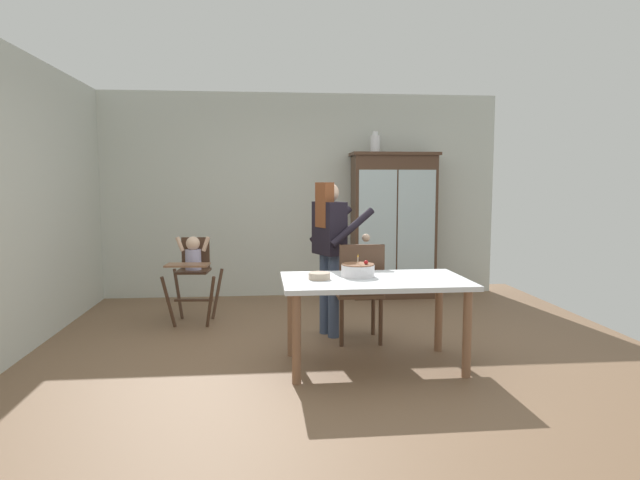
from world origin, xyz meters
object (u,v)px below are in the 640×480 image
(adult_person, at_px, (330,239))
(serving_bowl, at_px, (319,276))
(birthday_cake, at_px, (358,270))
(dining_chair_far_side, at_px, (360,286))
(china_cabinet, at_px, (393,225))
(high_chair_with_toddler, at_px, (193,264))
(dining_table, at_px, (374,290))
(ceramic_vase, at_px, (375,143))

(adult_person, distance_m, serving_bowl, 0.99)
(adult_person, xyz_separation_m, birthday_cake, (0.14, -0.86, -0.17))
(birthday_cake, bearing_deg, dining_chair_far_side, 78.36)
(china_cabinet, xyz_separation_m, high_chair_with_toddler, (-2.47, -1.16, -0.31))
(dining_table, height_order, birthday_cake, birthday_cake)
(china_cabinet, height_order, dining_table, china_cabinet)
(adult_person, distance_m, dining_chair_far_side, 0.57)
(china_cabinet, height_order, birthday_cake, china_cabinet)
(high_chair_with_toddler, height_order, birthday_cake, high_chair_with_toddler)
(china_cabinet, distance_m, adult_person, 2.08)
(birthday_cake, bearing_deg, dining_table, -43.01)
(ceramic_vase, height_order, adult_person, ceramic_vase)
(china_cabinet, distance_m, serving_bowl, 3.02)
(china_cabinet, distance_m, dining_table, 2.89)
(serving_bowl, bearing_deg, china_cabinet, 65.48)
(ceramic_vase, relative_size, adult_person, 0.18)
(china_cabinet, height_order, serving_bowl, china_cabinet)
(china_cabinet, distance_m, dining_chair_far_side, 2.29)
(ceramic_vase, bearing_deg, high_chair_with_toddler, -152.31)
(serving_bowl, distance_m, dining_chair_far_side, 0.81)
(china_cabinet, xyz_separation_m, dining_table, (-0.79, -2.76, -0.32))
(high_chair_with_toddler, bearing_deg, serving_bowl, -47.80)
(birthday_cake, bearing_deg, high_chair_with_toddler, 136.27)
(birthday_cake, relative_size, dining_chair_far_side, 0.29)
(adult_person, bearing_deg, birthday_cake, 165.14)
(high_chair_with_toddler, distance_m, dining_table, 2.32)
(ceramic_vase, relative_size, high_chair_with_toddler, 0.28)
(china_cabinet, height_order, adult_person, china_cabinet)
(adult_person, bearing_deg, china_cabinet, -54.46)
(high_chair_with_toddler, bearing_deg, ceramic_vase, 32.26)
(dining_table, bearing_deg, birthday_cake, 136.99)
(dining_table, height_order, serving_bowl, serving_bowl)
(dining_table, distance_m, birthday_cake, 0.22)
(china_cabinet, height_order, dining_chair_far_side, china_cabinet)
(serving_bowl, bearing_deg, birthday_cake, 15.59)
(birthday_cake, xyz_separation_m, dining_chair_far_side, (0.11, 0.55, -0.24))
(high_chair_with_toddler, distance_m, serving_bowl, 2.00)
(birthday_cake, bearing_deg, ceramic_vase, 76.05)
(ceramic_vase, distance_m, dining_table, 3.14)
(china_cabinet, relative_size, dining_table, 1.25)
(high_chair_with_toddler, relative_size, serving_bowl, 5.28)
(ceramic_vase, distance_m, adult_person, 2.23)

